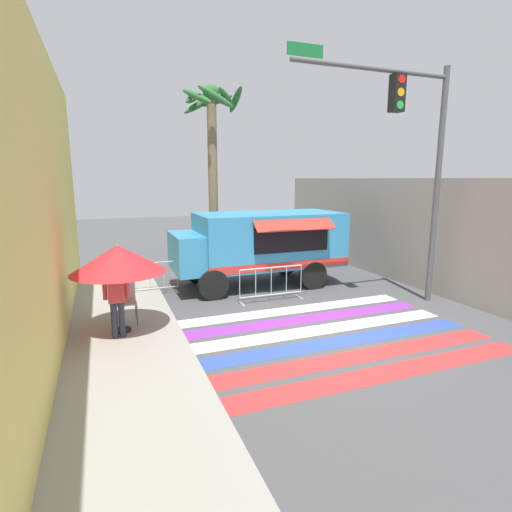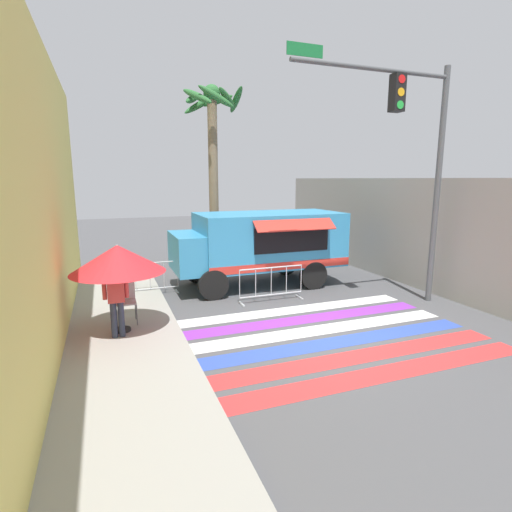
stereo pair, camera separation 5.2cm
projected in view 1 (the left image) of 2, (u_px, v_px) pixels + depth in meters
The scene contains 13 objects.
ground_plane at pixel (326, 331), 9.24m from camera, with size 60.00×60.00×0.00m, color #4C4C4F.
sidewalk_left at pixel (72, 366), 7.33m from camera, with size 4.40×16.00×0.14m.
building_left_facade at pixel (36, 201), 6.65m from camera, with size 0.25×16.00×6.19m.
concrete_wall_right at pixel (404, 231), 13.32m from camera, with size 0.20×16.00×3.48m.
crosswalk_painted at pixel (333, 335), 8.98m from camera, with size 6.40×4.36×0.01m.
food_truck at pixel (257, 242), 12.93m from camera, with size 5.46×2.73×2.38m.
traffic_signal_pole at pixel (414, 142), 10.42m from camera, with size 4.71×0.29×6.43m.
patio_umbrella at pixel (118, 259), 8.52m from camera, with size 2.01×2.01×1.94m.
folding_chair at pixel (126, 298), 9.29m from camera, with size 0.46×0.46×0.98m.
vendor_person at pixel (116, 295), 8.34m from camera, with size 0.53×0.22×1.65m.
barricade_front at pixel (271, 284), 11.43m from camera, with size 1.93×0.44×1.00m.
barricade_side at pixel (150, 279), 12.03m from camera, with size 1.70×0.44×1.00m.
palm_tree at pixel (212, 142), 14.53m from camera, with size 2.18×2.14×6.76m.
Camera 1 is at (-4.66, -7.57, 3.46)m, focal length 28.00 mm.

